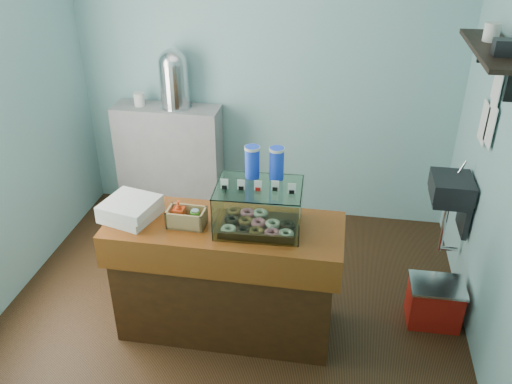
% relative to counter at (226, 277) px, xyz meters
% --- Properties ---
extents(ground, '(3.50, 3.50, 0.00)m').
position_rel_counter_xyz_m(ground, '(0.00, 0.25, -0.46)').
color(ground, black).
rests_on(ground, ground).
extents(room_shell, '(3.54, 3.04, 2.82)m').
position_rel_counter_xyz_m(room_shell, '(0.03, 0.26, 1.25)').
color(room_shell, '#7FB7B9').
rests_on(room_shell, ground).
extents(counter, '(1.60, 0.60, 0.90)m').
position_rel_counter_xyz_m(counter, '(0.00, 0.00, 0.00)').
color(counter, '#3E1F0C').
rests_on(counter, ground).
extents(back_shelf, '(1.00, 0.32, 1.10)m').
position_rel_counter_xyz_m(back_shelf, '(-0.90, 1.57, 0.09)').
color(back_shelf, gray).
rests_on(back_shelf, ground).
extents(display_case, '(0.58, 0.43, 0.52)m').
position_rel_counter_xyz_m(display_case, '(0.23, 0.04, 0.61)').
color(display_case, '#362010').
rests_on(display_case, counter).
extents(condiment_crate, '(0.25, 0.16, 0.18)m').
position_rel_counter_xyz_m(condiment_crate, '(-0.25, -0.05, 0.51)').
color(condiment_crate, tan).
rests_on(condiment_crate, counter).
extents(pastry_boxes, '(0.41, 0.41, 0.13)m').
position_rel_counter_xyz_m(pastry_boxes, '(-0.65, -0.02, 0.51)').
color(pastry_boxes, silver).
rests_on(pastry_boxes, counter).
extents(coffee_urn, '(0.30, 0.30, 0.54)m').
position_rel_counter_xyz_m(coffee_urn, '(-0.80, 1.59, 0.93)').
color(coffee_urn, silver).
rests_on(coffee_urn, back_shelf).
extents(red_cooler, '(0.40, 0.31, 0.35)m').
position_rel_counter_xyz_m(red_cooler, '(1.51, 0.32, -0.28)').
color(red_cooler, '#AB150D').
rests_on(red_cooler, ground).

